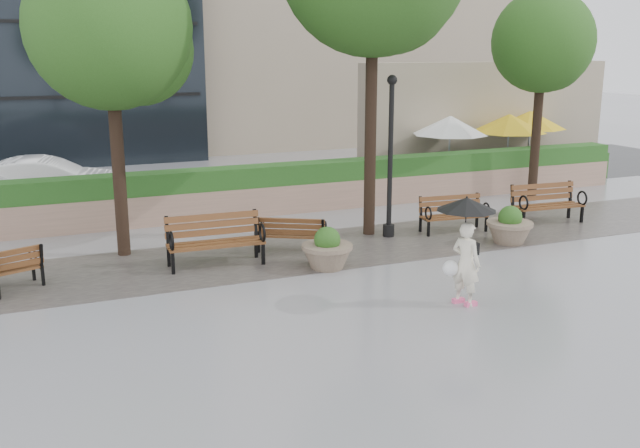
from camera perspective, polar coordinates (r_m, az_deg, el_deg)
name	(u,v)px	position (r m, az deg, el deg)	size (l,w,h in m)	color
ground	(377,291)	(13.63, 4.59, -5.33)	(100.00, 100.00, 0.00)	gray
cobble_strip	(317,250)	(16.23, -0.26, -2.10)	(28.00, 3.20, 0.01)	#383330
hedge_wall	(261,190)	(19.73, -4.71, 2.71)	(24.00, 0.80, 1.35)	tan
cafe_wall	(486,119)	(26.53, 13.17, 8.20)	(10.00, 0.60, 4.00)	tan
cafe_hedge	(511,172)	(24.68, 15.00, 4.05)	(8.00, 0.50, 0.90)	#1D4918
asphalt_street	(224,188)	(23.62, -7.71, 2.86)	(40.00, 7.00, 0.00)	black
bench_1	(216,251)	(15.17, -8.33, -2.17)	(2.04, 0.88, 1.07)	brown
bench_2	(292,241)	(16.09, -2.23, -1.37)	(1.61, 1.29, 0.82)	brown
bench_3	(453,222)	(18.08, 10.61, 0.19)	(1.72, 0.82, 0.89)	brown
bench_4	(547,212)	(19.59, 17.69, 0.93)	(1.94, 0.88, 1.02)	brown
planter_left	(327,252)	(14.83, 0.58, -2.28)	(1.06, 1.06, 0.89)	#7F6B56
planter_right	(509,229)	(17.31, 14.92, -0.36)	(1.08, 1.08, 0.90)	#7F6B56
lamppost	(390,168)	(17.13, 5.63, 4.51)	(0.28, 0.28, 3.88)	black
tree_0	(116,34)	(15.95, -15.98, 14.41)	(3.51, 3.42, 6.61)	black
tree_2	(545,46)	(22.78, 17.56, 13.43)	(3.16, 3.01, 6.17)	black
patio_umb_white	(450,126)	(23.99, 10.38, 7.74)	(2.50, 2.50, 2.30)	black
patio_umb_yellow_a	(509,124)	(25.08, 14.90, 7.76)	(2.50, 2.50, 2.30)	black
patio_umb_yellow_b	(530,120)	(26.55, 16.47, 7.98)	(2.50, 2.50, 2.30)	black
car_right	(47,182)	(21.97, -21.01, 3.12)	(1.52, 4.35, 1.43)	white
pedestrian	(466,240)	(12.81, 11.59, -1.29)	(1.06, 1.06, 1.95)	#F2E8CB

